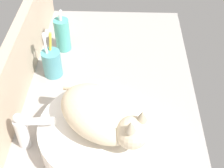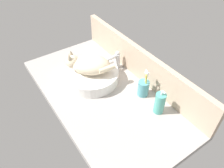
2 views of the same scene
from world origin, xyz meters
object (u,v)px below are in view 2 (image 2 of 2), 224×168
(sink_basin, at_px, (92,76))
(faucet, at_px, (116,59))
(cat, at_px, (89,64))
(soap_dispenser, at_px, (160,103))
(toothbrush_cup, at_px, (143,88))

(sink_basin, xyz_separation_m, faucet, (-0.02, 0.21, 0.04))
(cat, relative_size, faucet, 2.21)
(sink_basin, distance_m, soap_dispenser, 0.49)
(cat, bearing_deg, toothbrush_cup, 33.66)
(cat, xyz_separation_m, soap_dispenser, (0.46, 0.19, -0.06))
(sink_basin, height_order, toothbrush_cup, toothbrush_cup)
(cat, distance_m, faucet, 0.23)
(cat, relative_size, toothbrush_cup, 1.61)
(sink_basin, bearing_deg, soap_dispenser, 21.16)
(sink_basin, distance_m, faucet, 0.22)
(sink_basin, xyz_separation_m, soap_dispenser, (0.46, 0.18, 0.03))
(sink_basin, distance_m, toothbrush_cup, 0.36)
(cat, xyz_separation_m, faucet, (-0.01, 0.22, -0.06))
(cat, bearing_deg, faucet, 92.97)
(soap_dispenser, relative_size, toothbrush_cup, 0.90)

